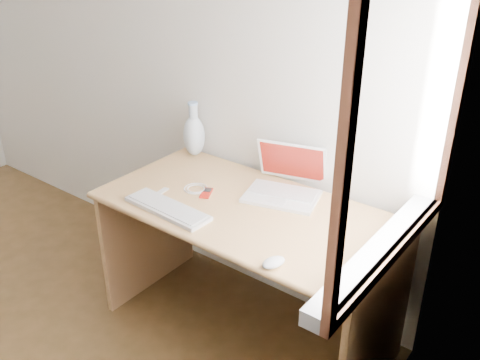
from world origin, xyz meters
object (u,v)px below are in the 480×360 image
Objects in this scene: external_keyboard at (167,208)px; desk at (257,238)px; laptop at (287,185)px; vase at (194,134)px.

desk is at bearing 53.00° from external_keyboard.
vase is at bearing 157.44° from laptop.
laptop is at bearing 59.39° from desk.
desk is at bearing -136.05° from laptop.
external_keyboard is (-0.34, -0.44, -0.04)m from laptop.
external_keyboard is (-0.26, -0.32, 0.21)m from desk.
vase is (-0.30, 0.52, 0.11)m from external_keyboard.
laptop is 1.28× the size of vase.
vase is at bearing 122.75° from external_keyboard.
vase is (-0.57, 0.21, 0.32)m from desk.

